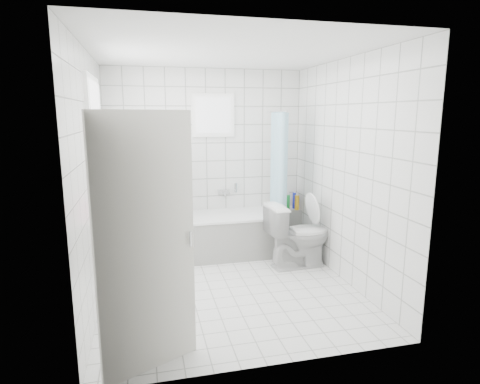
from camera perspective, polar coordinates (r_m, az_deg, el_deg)
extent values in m
plane|color=white|center=(4.75, -1.63, -13.46)|extent=(3.00, 3.00, 0.00)
plane|color=white|center=(4.37, -1.82, 19.33)|extent=(3.00, 3.00, 0.00)
cube|color=white|center=(5.84, -4.76, 4.42)|extent=(2.80, 0.02, 2.60)
cube|color=white|center=(2.95, 4.29, -2.11)|extent=(2.80, 0.02, 2.60)
cube|color=white|center=(4.32, -20.23, 1.43)|extent=(0.02, 3.00, 2.60)
cube|color=white|center=(4.86, 14.69, 2.75)|extent=(0.02, 3.00, 2.60)
cube|color=white|center=(4.57, -19.51, 5.77)|extent=(0.01, 0.90, 1.40)
cube|color=white|center=(5.77, -3.79, 10.82)|extent=(0.50, 0.01, 0.50)
cube|color=white|center=(4.69, -18.38, -3.23)|extent=(0.18, 1.02, 0.08)
cube|color=silver|center=(3.09, -13.09, -7.57)|extent=(0.73, 0.39, 2.00)
cube|color=white|center=(5.71, -2.63, -6.23)|extent=(1.65, 0.75, 0.55)
cube|color=white|center=(5.63, -2.66, -3.41)|extent=(1.67, 0.77, 0.03)
cube|color=white|center=(5.45, -11.93, -2.14)|extent=(0.15, 0.85, 1.50)
cube|color=white|center=(6.24, 7.02, -4.81)|extent=(0.40, 0.24, 0.55)
imported|color=white|center=(5.29, 8.35, -6.05)|extent=(0.87, 0.53, 0.85)
cylinder|color=silver|center=(5.63, 5.19, 11.30)|extent=(0.02, 0.80, 0.02)
cube|color=silver|center=(5.91, -2.35, 0.11)|extent=(0.18, 0.06, 0.06)
imported|color=#EA75E3|center=(4.92, -18.11, -1.04)|extent=(0.11, 0.10, 0.17)
imported|color=white|center=(4.76, -18.28, -0.71)|extent=(0.15, 0.15, 0.29)
imported|color=#D15181|center=(4.28, -18.79, -2.00)|extent=(0.15, 0.15, 0.29)
imported|color=silver|center=(4.64, -18.37, -1.78)|extent=(0.16, 0.16, 0.17)
imported|color=#3490EC|center=(4.48, -18.55, -1.98)|extent=(0.13, 0.13, 0.21)
cylinder|color=yellow|center=(6.09, 8.10, -1.48)|extent=(0.06, 0.06, 0.22)
cylinder|color=#F81D3C|center=(6.16, 6.74, -1.44)|extent=(0.06, 0.06, 0.20)
cylinder|color=green|center=(6.06, 6.82, -1.47)|extent=(0.06, 0.06, 0.23)
cylinder|color=#1B2BDA|center=(6.18, 7.77, -1.19)|extent=(0.06, 0.06, 0.24)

